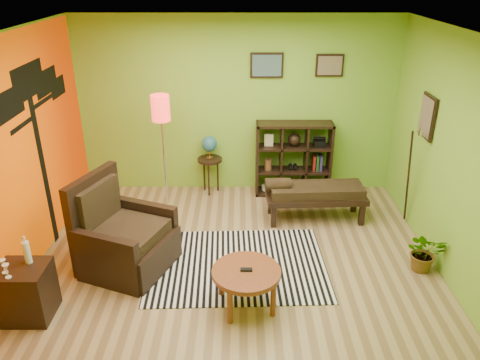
{
  "coord_description": "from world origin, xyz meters",
  "views": [
    {
      "loc": [
        0.06,
        -4.92,
        3.43
      ],
      "look_at": [
        0.05,
        0.24,
        1.05
      ],
      "focal_mm": 35.0,
      "sensor_mm": 36.0,
      "label": 1
    }
  ],
  "objects_px": {
    "globe_table": "(210,150)",
    "cube_shelf": "(294,159)",
    "coffee_table": "(246,275)",
    "potted_plant": "(424,256)",
    "side_cabinet": "(26,291)",
    "floor_lamp": "(161,119)",
    "armchair": "(123,241)",
    "bench": "(313,193)"
  },
  "relations": [
    {
      "from": "globe_table",
      "to": "cube_shelf",
      "type": "distance_m",
      "value": 1.36
    },
    {
      "from": "coffee_table",
      "to": "potted_plant",
      "type": "distance_m",
      "value": 2.29
    },
    {
      "from": "side_cabinet",
      "to": "potted_plant",
      "type": "bearing_deg",
      "value": 10.56
    },
    {
      "from": "floor_lamp",
      "to": "armchair",
      "type": "bearing_deg",
      "value": -103.15
    },
    {
      "from": "cube_shelf",
      "to": "potted_plant",
      "type": "bearing_deg",
      "value": -57.11
    },
    {
      "from": "globe_table",
      "to": "cube_shelf",
      "type": "bearing_deg",
      "value": -0.85
    },
    {
      "from": "cube_shelf",
      "to": "side_cabinet",
      "type": "bearing_deg",
      "value": -136.23
    },
    {
      "from": "side_cabinet",
      "to": "cube_shelf",
      "type": "distance_m",
      "value": 4.32
    },
    {
      "from": "cube_shelf",
      "to": "bench",
      "type": "distance_m",
      "value": 0.92
    },
    {
      "from": "coffee_table",
      "to": "bench",
      "type": "xyz_separation_m",
      "value": [
        0.99,
        1.93,
        0.03
      ]
    },
    {
      "from": "floor_lamp",
      "to": "potted_plant",
      "type": "height_order",
      "value": "floor_lamp"
    },
    {
      "from": "potted_plant",
      "to": "cube_shelf",
      "type": "bearing_deg",
      "value": 122.89
    },
    {
      "from": "globe_table",
      "to": "bench",
      "type": "bearing_deg",
      "value": -30.11
    },
    {
      "from": "floor_lamp",
      "to": "bench",
      "type": "distance_m",
      "value": 2.42
    },
    {
      "from": "globe_table",
      "to": "cube_shelf",
      "type": "height_order",
      "value": "cube_shelf"
    },
    {
      "from": "coffee_table",
      "to": "floor_lamp",
      "type": "distance_m",
      "value": 2.69
    },
    {
      "from": "globe_table",
      "to": "floor_lamp",
      "type": "bearing_deg",
      "value": -133.07
    },
    {
      "from": "bench",
      "to": "coffee_table",
      "type": "bearing_deg",
      "value": -117.17
    },
    {
      "from": "coffee_table",
      "to": "globe_table",
      "type": "xyz_separation_m",
      "value": [
        -0.56,
        2.83,
        0.34
      ]
    },
    {
      "from": "coffee_table",
      "to": "floor_lamp",
      "type": "relative_size",
      "value": 0.41
    },
    {
      "from": "bench",
      "to": "potted_plant",
      "type": "height_order",
      "value": "bench"
    },
    {
      "from": "globe_table",
      "to": "potted_plant",
      "type": "height_order",
      "value": "globe_table"
    },
    {
      "from": "armchair",
      "to": "side_cabinet",
      "type": "relative_size",
      "value": 1.35
    },
    {
      "from": "floor_lamp",
      "to": "cube_shelf",
      "type": "distance_m",
      "value": 2.25
    },
    {
      "from": "side_cabinet",
      "to": "floor_lamp",
      "type": "xyz_separation_m",
      "value": [
        1.14,
        2.34,
        1.15
      ]
    },
    {
      "from": "side_cabinet",
      "to": "floor_lamp",
      "type": "height_order",
      "value": "floor_lamp"
    },
    {
      "from": "bench",
      "to": "potted_plant",
      "type": "bearing_deg",
      "value": -46.73
    },
    {
      "from": "floor_lamp",
      "to": "bench",
      "type": "bearing_deg",
      "value": -6.33
    },
    {
      "from": "globe_table",
      "to": "potted_plant",
      "type": "relative_size",
      "value": 1.94
    },
    {
      "from": "side_cabinet",
      "to": "bench",
      "type": "xyz_separation_m",
      "value": [
        3.31,
        2.1,
        0.12
      ]
    },
    {
      "from": "globe_table",
      "to": "cube_shelf",
      "type": "relative_size",
      "value": 0.81
    },
    {
      "from": "cube_shelf",
      "to": "bench",
      "type": "height_order",
      "value": "cube_shelf"
    },
    {
      "from": "armchair",
      "to": "bench",
      "type": "distance_m",
      "value": 2.77
    },
    {
      "from": "coffee_table",
      "to": "armchair",
      "type": "distance_m",
      "value": 1.69
    },
    {
      "from": "armchair",
      "to": "bench",
      "type": "bearing_deg",
      "value": 25.26
    },
    {
      "from": "armchair",
      "to": "side_cabinet",
      "type": "bearing_deg",
      "value": -131.29
    },
    {
      "from": "armchair",
      "to": "potted_plant",
      "type": "xyz_separation_m",
      "value": [
        3.69,
        -0.08,
        -0.16
      ]
    },
    {
      "from": "floor_lamp",
      "to": "globe_table",
      "type": "relative_size",
      "value": 1.86
    },
    {
      "from": "potted_plant",
      "to": "globe_table",
      "type": "bearing_deg",
      "value": 141.72
    },
    {
      "from": "floor_lamp",
      "to": "globe_table",
      "type": "distance_m",
      "value": 1.16
    },
    {
      "from": "coffee_table",
      "to": "side_cabinet",
      "type": "height_order",
      "value": "side_cabinet"
    },
    {
      "from": "floor_lamp",
      "to": "coffee_table",
      "type": "bearing_deg",
      "value": -61.56
    }
  ]
}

